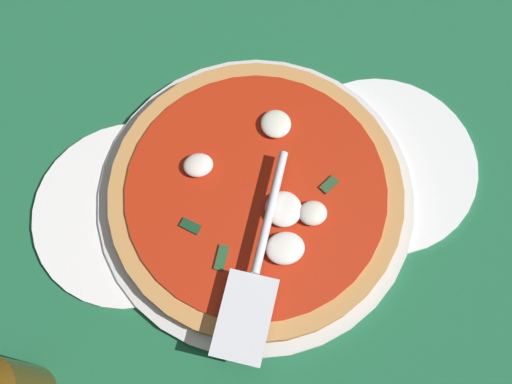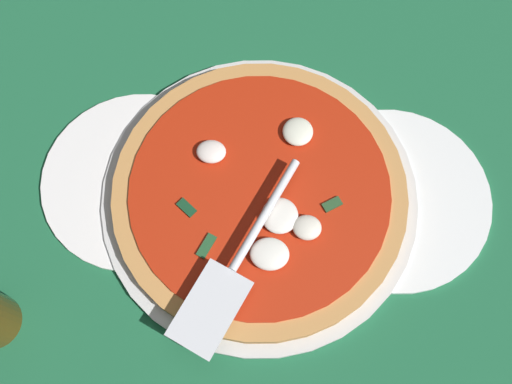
{
  "view_description": "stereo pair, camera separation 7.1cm",
  "coord_description": "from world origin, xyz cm",
  "views": [
    {
      "loc": [
        6.63,
        30.11,
        68.61
      ],
      "look_at": [
        1.8,
        5.46,
        2.36
      ],
      "focal_mm": 41.45,
      "sensor_mm": 36.0,
      "label": 1
    },
    {
      "loc": [
        -0.44,
        30.48,
        68.61
      ],
      "look_at": [
        1.8,
        5.46,
        2.36
      ],
      "focal_mm": 41.45,
      "sensor_mm": 36.0,
      "label": 2
    }
  ],
  "objects": [
    {
      "name": "pizza_pan",
      "position": [
        1.8,
        5.46,
        0.68
      ],
      "size": [
        38.52,
        38.52,
        1.36
      ],
      "primitive_type": "cylinder",
      "color": "silver",
      "rests_on": "ground_plane"
    },
    {
      "name": "ground_plane",
      "position": [
        0.0,
        0.0,
        -0.4
      ],
      "size": [
        114.43,
        114.43,
        0.8
      ],
      "primitive_type": "cube",
      "color": "#1D5F3B"
    },
    {
      "name": "pizza_server",
      "position": [
        3.49,
        14.83,
        4.95
      ],
      "size": [
        13.07,
        23.63,
        1.0
      ],
      "rotation": [
        0.0,
        0.0,
        1.15
      ],
      "color": "silver",
      "rests_on": "pizza"
    },
    {
      "name": "pizza",
      "position": [
        1.74,
        5.52,
        2.36
      ],
      "size": [
        35.42,
        35.42,
        3.28
      ],
      "color": "#C58748",
      "rests_on": "pizza_pan"
    },
    {
      "name": "dinner_plate_right",
      "position": [
        17.16,
        4.39,
        0.5
      ],
      "size": [
        23.69,
        23.69,
        1.0
      ],
      "primitive_type": "cylinder",
      "color": "white",
      "rests_on": "ground_plane"
    },
    {
      "name": "dinner_plate_left",
      "position": [
        -14.54,
        3.99,
        0.5
      ],
      "size": [
        23.98,
        23.98,
        1.0
      ],
      "primitive_type": "cylinder",
      "color": "white",
      "rests_on": "ground_plane"
    }
  ]
}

